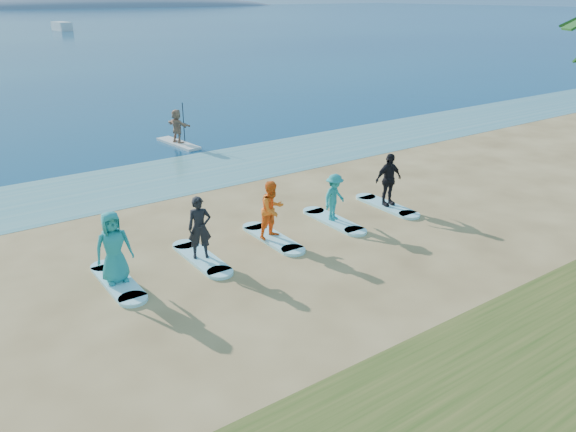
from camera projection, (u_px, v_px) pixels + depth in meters
ground at (323, 283)px, 14.22m from camera, size 600.00×600.00×0.00m
shallow_water at (157, 179)px, 22.17m from camera, size 600.00×600.00×0.00m
island_ridge at (106, 7)px, 292.60m from camera, size 220.00×56.00×18.00m
paddleboard at (178, 144)px, 27.13m from camera, size 1.02×3.06×0.12m
paddleboarder at (177, 126)px, 26.81m from camera, size 0.86×1.56×1.60m
boat_offshore_b at (62, 31)px, 109.33m from camera, size 2.66×5.86×1.61m
surfboard_0 at (118, 282)px, 14.17m from camera, size 0.70×2.20×0.09m
student_0 at (113, 247)px, 13.81m from camera, size 0.93×0.63×1.85m
surfboard_1 at (202, 258)px, 15.43m from camera, size 0.70×2.20×0.09m
student_1 at (200, 228)px, 15.10m from camera, size 0.74×0.61×1.74m
surfboard_2 at (273, 238)px, 16.70m from camera, size 0.70×2.20×0.09m
student_2 at (272, 210)px, 16.37m from camera, size 0.95×0.80×1.73m
surfboard_3 at (334, 221)px, 17.97m from camera, size 0.70×2.20×0.09m
student_3 at (334, 197)px, 17.67m from camera, size 1.10×0.83×1.52m
surfboard_4 at (387, 206)px, 19.24m from camera, size 0.70×2.20×0.09m
student_4 at (388, 180)px, 18.89m from camera, size 1.09×0.52×1.80m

